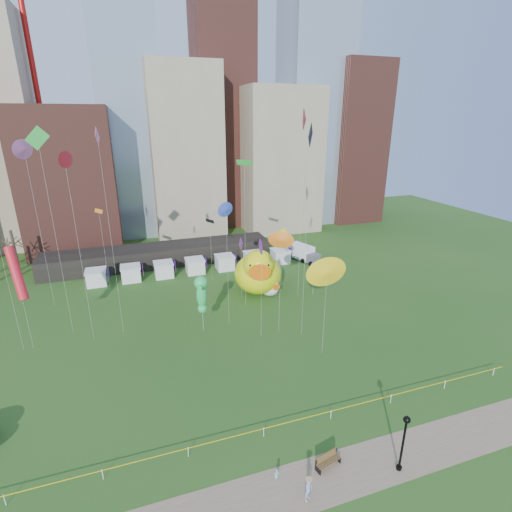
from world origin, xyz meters
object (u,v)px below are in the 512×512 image
object	(u,v)px
big_duck	(258,272)
park_bench	(327,460)
small_duck	(270,287)
lamppost	(404,437)
box_truck	(303,253)
seahorse_purple	(314,272)
toddler	(277,474)
woman	(308,490)
seahorse_green	(202,292)

from	to	relation	value
big_duck	park_bench	size ratio (longest dim) A/B	4.91
small_duck	park_bench	bearing A→B (deg)	-115.20
lamppost	box_truck	xyz separation A→B (m)	(12.03, 41.80, -1.62)
small_duck	seahorse_purple	distance (m)	6.62
toddler	small_duck	bearing A→B (deg)	81.46
seahorse_purple	box_truck	world-z (taller)	seahorse_purple
box_truck	woman	xyz separation A→B (m)	(-19.31, -41.83, -0.48)
small_duck	seahorse_purple	size ratio (longest dim) A/B	0.77
seahorse_purple	park_bench	bearing A→B (deg)	-108.26
park_bench	lamppost	size ratio (longest dim) A/B	0.43
lamppost	park_bench	bearing A→B (deg)	158.17
small_duck	toddler	xyz separation A→B (m)	(-9.99, -27.92, -0.84)
box_truck	woman	world-z (taller)	box_truck
seahorse_purple	woman	distance (m)	32.03
big_duck	woman	distance (m)	32.36
big_duck	lamppost	distance (m)	31.41
seahorse_purple	woman	bearing A→B (deg)	-110.87
seahorse_purple	lamppost	world-z (taller)	seahorse_purple
big_duck	toddler	world-z (taller)	big_duck
box_truck	seahorse_green	bearing A→B (deg)	-159.92
small_duck	lamppost	xyz separation A→B (m)	(-1.33, -30.06, 1.72)
seahorse_purple	woman	size ratio (longest dim) A/B	2.88
small_duck	park_bench	distance (m)	28.81
big_duck	toddler	xyz separation A→B (m)	(-8.67, -29.27, -2.89)
seahorse_purple	box_truck	size ratio (longest dim) A/B	0.75
seahorse_green	park_bench	bearing A→B (deg)	-60.92
big_duck	woman	world-z (taller)	big_duck
seahorse_green	toddler	xyz separation A→B (m)	(0.92, -21.44, -4.68)
lamppost	box_truck	bearing A→B (deg)	73.94
small_duck	toddler	distance (m)	29.67
toddler	woman	bearing A→B (deg)	-46.25
big_duck	toddler	bearing A→B (deg)	-90.08
box_truck	toddler	world-z (taller)	box_truck
big_duck	small_duck	distance (m)	2.78
box_truck	woman	size ratio (longest dim) A/B	3.84
seahorse_green	seahorse_purple	distance (m)	17.63
box_truck	woman	bearing A→B (deg)	-134.84
seahorse_purple	lamppost	distance (m)	29.30
seahorse_green	park_bench	xyz separation A→B (m)	(4.79, -21.66, -4.53)
small_duck	woman	world-z (taller)	small_duck
seahorse_green	toddler	bearing A→B (deg)	-70.95
park_bench	box_truck	size ratio (longest dim) A/B	0.31
lamppost	woman	distance (m)	7.57
seahorse_green	seahorse_purple	size ratio (longest dim) A/B	1.42
seahorse_green	toddler	world-z (taller)	seahorse_green
park_bench	toddler	bearing A→B (deg)	163.10
seahorse_green	box_truck	bearing A→B (deg)	56.74
small_duck	park_bench	xyz separation A→B (m)	(-6.11, -28.14, -0.70)
park_bench	woman	world-z (taller)	woman
small_duck	big_duck	bearing A→B (deg)	121.53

